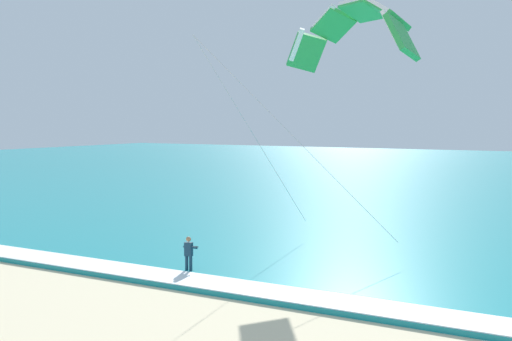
{
  "coord_description": "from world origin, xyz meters",
  "views": [
    {
      "loc": [
        16.3,
        -5.29,
        6.74
      ],
      "look_at": [
        2.65,
        18.79,
        4.53
      ],
      "focal_mm": 44.98,
      "sensor_mm": 36.0,
      "label": 1
    }
  ],
  "objects": [
    {
      "name": "sea",
      "position": [
        0.0,
        74.79,
        0.1
      ],
      "size": [
        200.0,
        120.0,
        0.2
      ],
      "primitive_type": "cube",
      "color": "teal",
      "rests_on": "ground"
    },
    {
      "name": "surf_foam",
      "position": [
        0.0,
        15.79,
        0.22
      ],
      "size": [
        200.0,
        1.94,
        0.04
      ],
      "primitive_type": "cube",
      "color": "white",
      "rests_on": "sea"
    },
    {
      "name": "surfboard",
      "position": [
        0.27,
        17.07,
        0.03
      ],
      "size": [
        0.58,
        1.44,
        0.09
      ],
      "color": "#239EC6",
      "rests_on": "ground"
    },
    {
      "name": "kitesurfer",
      "position": [
        0.27,
        17.09,
        0.94
      ],
      "size": [
        0.55,
        0.55,
        1.69
      ],
      "color": "#143347",
      "rests_on": "ground"
    },
    {
      "name": "kite_primary",
      "position": [
        4.8,
        24.82,
        11.24
      ],
      "size": [
        8.26,
        9.85,
        11.41
      ],
      "color": "green"
    }
  ]
}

